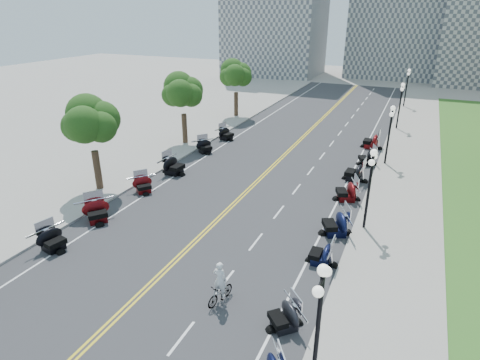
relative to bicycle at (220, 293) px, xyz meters
The scene contains 48 objects.
ground 6.53m from the bicycle, 124.12° to the left, with size 160.00×160.00×0.00m, color gray.
road 15.82m from the bicycle, 103.35° to the left, with size 16.00×90.00×0.01m, color #333335.
centerline_yellow_a 15.85m from the bicycle, 103.77° to the left, with size 0.12×90.00×0.00m, color yellow.
centerline_yellow_b 15.80m from the bicycle, 102.93° to the left, with size 0.12×90.00×0.00m, color yellow.
edge_line_north 15.64m from the bicycle, 79.88° to the left, with size 0.12×90.00×0.00m, color white.
edge_line_south 18.39m from the bicycle, 123.15° to the left, with size 0.12×90.00×0.00m, color white.
lane_dash_4 2.69m from the bicycle, 99.83° to the right, with size 0.12×2.00×0.00m, color white.
lane_dash_5 1.54m from the bicycle, 108.03° to the left, with size 0.12×2.00×0.00m, color white.
lane_dash_6 5.43m from the bicycle, 94.80° to the left, with size 0.12×2.00×0.00m, color white.
lane_dash_7 9.41m from the bicycle, 92.76° to the left, with size 0.12×2.00×0.00m, color white.
lane_dash_8 13.41m from the bicycle, 91.93° to the left, with size 0.12×2.00×0.00m, color white.
lane_dash_9 17.40m from the bicycle, 91.49° to the left, with size 0.12×2.00×0.00m, color white.
lane_dash_10 21.40m from the bicycle, 91.21° to the left, with size 0.12×2.00×0.00m, color white.
lane_dash_11 25.40m from the bicycle, 91.02° to the left, with size 0.12×2.00×0.00m, color white.
lane_dash_12 29.40m from the bicycle, 90.88° to the left, with size 0.12×2.00×0.00m, color white.
lane_dash_13 33.40m from the bicycle, 90.78° to the left, with size 0.12×2.00×0.00m, color white.
lane_dash_14 37.40m from the bicycle, 90.69° to the left, with size 0.12×2.00×0.00m, color white.
lane_dash_15 41.39m from the bicycle, 90.63° to the left, with size 0.12×2.00×0.00m, color white.
lane_dash_16 45.39m from the bicycle, 90.57° to the left, with size 0.12×2.00×0.00m, color white.
lane_dash_17 49.39m from the bicycle, 90.52° to the left, with size 0.12×2.00×0.00m, color white.
lane_dash_18 53.39m from the bicycle, 90.49° to the left, with size 0.12×2.00×0.00m, color white.
lane_dash_19 57.39m from the bicycle, 90.45° to the left, with size 0.12×2.00×0.00m, color white.
sidewalk_north 16.85m from the bicycle, 66.01° to the left, with size 5.00×90.00×0.15m, color #9E9991.
sidewalk_south 20.91m from the bicycle, 132.60° to the left, with size 5.00×90.00×0.15m, color #9E9991.
distant_block_a 71.88m from the bicycle, 107.81° to the left, with size 18.00×14.00×26.00m, color gray.
street_lamp_1 5.98m from the bicycle, 27.82° to the right, with size 0.50×1.20×4.90m, color black, non-canonical shape.
street_lamp_2 10.82m from the bicycle, 62.21° to the left, with size 0.50×1.20×4.90m, color black, non-canonical shape.
street_lamp_3 22.05m from the bicycle, 76.98° to the left, with size 0.50×1.20×4.90m, color black, non-canonical shape.
street_lamp_4 33.82m from the bicycle, 81.57° to the left, with size 0.50×1.20×4.90m, color black, non-canonical shape.
street_lamp_5 45.71m from the bicycle, 83.78° to the left, with size 0.50×1.20×4.90m, color black, non-canonical shape.
tree_2 16.10m from the bicycle, 151.58° to the left, with size 4.80×4.80×9.20m, color #235619, non-canonical shape.
tree_3 24.09m from the bicycle, 125.15° to the left, with size 4.80×4.80×9.20m, color #235619, non-canonical shape.
tree_4 34.49m from the bicycle, 113.51° to the left, with size 4.80×4.80×9.20m, color #235619, non-canonical shape.
motorcycle_n_4 3.15m from the bicycle, ahead, with size 1.79×1.79×1.25m, color black, non-canonical shape.
motorcycle_n_5 5.94m from the bicycle, 54.77° to the left, with size 1.83×1.83×1.28m, color black, non-canonical shape.
motorcycle_n_6 8.84m from the bicycle, 66.88° to the left, with size 2.18×2.18×1.53m, color black, non-canonical shape.
motorcycle_n_7 13.46m from the bicycle, 76.23° to the left, with size 2.08×2.08×1.46m, color #590A0C, non-canonical shape.
motorcycle_n_8 17.15m from the bicycle, 79.46° to the left, with size 2.16×2.16×1.51m, color black, non-canonical shape.
motorcycle_n_9 21.07m from the bicycle, 80.39° to the left, with size 1.99×1.99×1.39m, color black, non-canonical shape.
motorcycle_n_10 25.79m from the bicycle, 82.78° to the left, with size 2.22×2.22×1.56m, color #590A0C, non-canonical shape.
motorcycle_s_4 10.37m from the bicycle, behind, with size 1.92×1.92×1.34m, color black, non-canonical shape.
motorcycle_s_5 11.06m from the bicycle, 160.89° to the left, with size 2.11×2.11×1.47m, color #590A0C, non-canonical shape.
motorcycle_s_6 13.39m from the bicycle, 141.40° to the left, with size 1.81×1.81×1.26m, color #590A0C, non-canonical shape.
motorcycle_s_7 16.04m from the bicycle, 130.22° to the left, with size 2.23×2.23×1.56m, color black, non-canonical shape.
motorcycle_s_8 20.77m from the bicycle, 120.70° to the left, with size 1.88×1.88×1.32m, color black, non-canonical shape.
motorcycle_s_9 24.68m from the bicycle, 115.36° to the left, with size 1.94×1.94×1.36m, color black, non-canonical shape.
bicycle is the anchor object (origin of this frame).
cyclist_rider 1.39m from the bicycle, ahead, with size 0.65×0.43×1.78m, color silver.
Camera 1 is at (10.44, -18.33, 12.25)m, focal length 30.00 mm.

